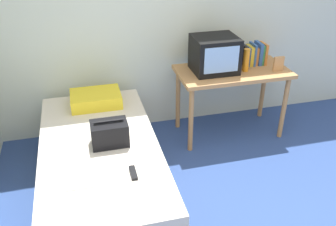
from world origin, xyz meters
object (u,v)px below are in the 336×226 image
bed (102,169)px  picture_frame (279,64)px  water_bottle (246,60)px  pillow (96,99)px  tv (215,54)px  remote_dark (133,173)px  magazine (79,176)px  desk (232,78)px  book_row (254,54)px  handbag (110,133)px

bed → picture_frame: bearing=15.8°
bed → water_bottle: 1.80m
bed → pillow: (0.04, 0.72, 0.32)m
water_bottle → pillow: size_ratio=0.48×
tv → remote_dark: (-1.05, -1.16, -0.41)m
magazine → remote_dark: 0.39m
water_bottle → remote_dark: bearing=-141.7°
remote_dark → magazine: bearing=170.3°
tv → picture_frame: (0.64, -0.16, -0.10)m
tv → magazine: 1.85m
desk → tv: tv is taller
book_row → pillow: size_ratio=0.51×
pillow → remote_dark: bearing=-81.7°
water_bottle → tv: bearing=165.7°
handbag → magazine: size_ratio=1.03×
pillow → remote_dark: 1.19m
desk → magazine: 1.96m
bed → handbag: size_ratio=6.67×
handbag → picture_frame: bearing=17.1°
bed → book_row: book_row is taller
pillow → handbag: bearing=-85.7°
book_row → magazine: (-1.91, -1.16, -0.35)m
book_row → remote_dark: book_row is taller
handbag → magazine: bearing=-125.7°
tv → picture_frame: 0.67m
tv → picture_frame: bearing=-13.8°
desk → handbag: 1.53m
remote_dark → desk: bearing=42.1°
bed → tv: (1.26, 0.70, 0.68)m
water_bottle → magazine: bearing=-150.0°
pillow → remote_dark: size_ratio=3.13×
desk → magazine: size_ratio=4.00×
water_bottle → remote_dark: (-1.36, -1.08, -0.35)m
remote_dark → book_row: bearing=38.9°
picture_frame → remote_dark: picture_frame is taller
pillow → magazine: size_ratio=1.68×
tv → pillow: tv is taller
desk → picture_frame: picture_frame is taller
book_row → water_bottle: bearing=-136.7°
water_bottle → picture_frame: bearing=-13.3°
desk → remote_dark: size_ratio=7.44×
bed → magazine: magazine is taller
book_row → picture_frame: book_row is taller
book_row → handbag: 1.84m
book_row → remote_dark: bearing=-141.1°
book_row → remote_dark: size_ratio=1.58×
magazine → remote_dark: (0.39, -0.07, 0.01)m
picture_frame → handbag: 1.90m
picture_frame → pillow: size_ratio=0.31×
book_row → tv: bearing=-171.2°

